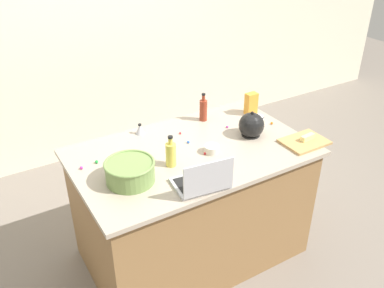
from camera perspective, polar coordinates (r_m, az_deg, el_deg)
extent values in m
plane|color=slate|center=(3.33, 0.00, -14.28)|extent=(12.00, 12.00, 0.00)
cube|color=beige|center=(4.21, -13.51, 15.19)|extent=(8.00, 0.10, 2.60)
cube|color=olive|center=(3.04, 0.00, -8.42)|extent=(1.51, 0.91, 0.87)
cube|color=tan|center=(2.78, 0.00, -1.16)|extent=(1.57, 0.97, 0.03)
cube|color=#B7B7BC|center=(2.45, 1.08, -5.36)|extent=(0.34, 0.26, 0.02)
cube|color=black|center=(2.45, 0.98, -5.03)|extent=(0.29, 0.19, 0.00)
cube|color=#B7B7BC|center=(2.30, 2.29, -4.67)|extent=(0.30, 0.05, 0.20)
cube|color=#333842|center=(2.30, 2.22, -4.60)|extent=(0.27, 0.04, 0.18)
cylinder|color=#72934C|center=(2.47, -8.45, -3.82)|extent=(0.29, 0.29, 0.12)
cylinder|color=black|center=(2.47, -8.46, -3.70)|extent=(0.24, 0.24, 0.11)
torus|color=#72934C|center=(2.44, -8.55, -2.62)|extent=(0.30, 0.30, 0.02)
cylinder|color=#DBC64C|center=(2.59, -2.90, -1.48)|extent=(0.07, 0.07, 0.15)
cylinder|color=#DBC64C|center=(2.54, -2.96, 0.40)|extent=(0.03, 0.03, 0.04)
cylinder|color=black|center=(2.52, -2.97, 0.94)|extent=(0.03, 0.03, 0.01)
cylinder|color=maroon|center=(3.13, 1.55, 4.60)|extent=(0.06, 0.06, 0.16)
cylinder|color=maroon|center=(3.09, 1.58, 6.30)|extent=(0.02, 0.02, 0.04)
cylinder|color=black|center=(3.08, 1.59, 6.79)|extent=(0.03, 0.03, 0.01)
cylinder|color=black|center=(2.98, 8.00, 1.29)|extent=(0.13, 0.13, 0.01)
sphere|color=black|center=(2.95, 8.10, 2.56)|extent=(0.18, 0.18, 0.18)
cone|color=black|center=(2.99, 9.42, 3.25)|extent=(0.08, 0.03, 0.07)
sphere|color=black|center=(2.90, 8.23, 4.19)|extent=(0.02, 0.02, 0.02)
cube|color=tan|center=(2.96, 15.07, 0.30)|extent=(0.30, 0.23, 0.02)
cube|color=#F4E58C|center=(2.96, 15.49, 0.88)|extent=(0.11, 0.05, 0.04)
cylinder|color=white|center=(3.18, 9.00, 3.46)|extent=(0.08, 0.08, 0.04)
cylinder|color=beige|center=(2.74, 2.69, -0.68)|extent=(0.10, 0.10, 0.05)
cone|color=#B2B2B7|center=(2.98, -7.10, 1.99)|extent=(0.07, 0.07, 0.07)
cylinder|color=black|center=(2.96, -7.15, 2.62)|extent=(0.02, 0.02, 0.01)
cube|color=gold|center=(3.26, 8.05, 5.48)|extent=(0.09, 0.06, 0.17)
sphere|color=red|center=(2.73, 1.77, -1.30)|extent=(0.02, 0.02, 0.02)
sphere|color=#CC3399|center=(3.06, 4.82, 2.35)|extent=(0.02, 0.02, 0.02)
sphere|color=orange|center=(3.16, 10.82, 2.81)|extent=(0.02, 0.02, 0.02)
sphere|color=#CC3399|center=(2.67, -14.85, -3.14)|extent=(0.02, 0.02, 0.02)
sphere|color=yellow|center=(3.17, 6.82, 3.22)|extent=(0.01, 0.01, 0.01)
sphere|color=blue|center=(2.85, -0.51, 0.28)|extent=(0.02, 0.02, 0.02)
sphere|color=red|center=(2.97, -1.62, 1.50)|extent=(0.02, 0.02, 0.02)
sphere|color=green|center=(2.70, -12.88, -2.38)|extent=(0.02, 0.02, 0.02)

